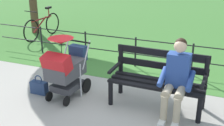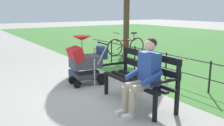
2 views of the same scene
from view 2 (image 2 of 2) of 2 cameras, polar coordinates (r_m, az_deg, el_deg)
name	(u,v)px [view 2 (image 2 of 2)]	position (r m, az deg, el deg)	size (l,w,h in m)	color
ground_plane	(110,91)	(5.33, -0.39, -6.56)	(60.00, 60.00, 0.00)	#ADA89E
park_bench	(141,76)	(4.55, 6.88, -3.02)	(1.61, 0.63, 0.96)	black
person_on_bench	(144,74)	(4.13, 7.53, -2.48)	(0.54, 0.74, 1.28)	tan
stroller	(85,60)	(5.67, -6.28, 0.75)	(0.58, 0.93, 1.15)	black
handbag	(74,74)	(6.24, -9.02, -2.66)	(0.32, 0.14, 0.37)	navy
park_fence	(174,65)	(6.06, 14.42, -0.50)	(7.59, 0.04, 0.70)	black
bicycle	(126,46)	(9.46, 3.39, 4.05)	(0.44, 1.66, 0.89)	black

